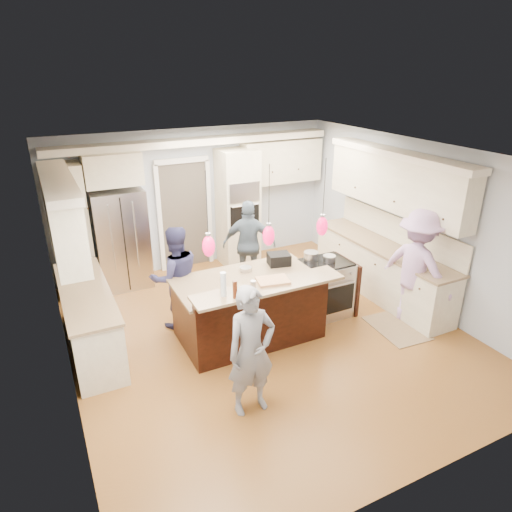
{
  "coord_description": "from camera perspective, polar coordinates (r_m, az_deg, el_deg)",
  "views": [
    {
      "loc": [
        -2.76,
        -5.23,
        3.79
      ],
      "look_at": [
        0.0,
        0.35,
        1.15
      ],
      "focal_mm": 32.0,
      "sensor_mm": 36.0,
      "label": 1
    }
  ],
  "objects": [
    {
      "name": "ground_plane",
      "position": [
        7.02,
        1.29,
        -9.68
      ],
      "size": [
        6.0,
        6.0,
        0.0
      ],
      "primitive_type": "plane",
      "color": "#99662A",
      "rests_on": "ground"
    },
    {
      "name": "room_shell",
      "position": [
        6.23,
        1.43,
        4.53
      ],
      "size": [
        5.54,
        6.04,
        2.72
      ],
      "color": "#B2BCC6",
      "rests_on": "ground"
    },
    {
      "name": "refrigerator",
      "position": [
        8.47,
        -16.51,
        2.05
      ],
      "size": [
        0.9,
        0.7,
        1.8
      ],
      "primitive_type": "cube",
      "color": "#B7B7BC",
      "rests_on": "ground"
    },
    {
      "name": "oven_column",
      "position": [
        9.04,
        -2.28,
        5.99
      ],
      "size": [
        0.72,
        0.69,
        2.3
      ],
      "color": "beige",
      "rests_on": "ground"
    },
    {
      "name": "back_upper_cabinets",
      "position": [
        8.51,
        -11.91,
        8.06
      ],
      "size": [
        5.3,
        0.61,
        2.54
      ],
      "color": "beige",
      "rests_on": "ground"
    },
    {
      "name": "right_counter_run",
      "position": [
        8.07,
        15.92,
        2.27
      ],
      "size": [
        0.64,
        3.1,
        2.51
      ],
      "color": "beige",
      "rests_on": "ground"
    },
    {
      "name": "left_cabinets",
      "position": [
        6.63,
        -21.18,
        -3.06
      ],
      "size": [
        0.64,
        2.3,
        2.51
      ],
      "color": "beige",
      "rests_on": "ground"
    },
    {
      "name": "kitchen_island",
      "position": [
        6.74,
        -0.83,
        -6.4
      ],
      "size": [
        2.1,
        1.46,
        1.12
      ],
      "color": "black",
      "rests_on": "ground"
    },
    {
      "name": "island_range",
      "position": [
        7.44,
        8.75,
        -3.91
      ],
      "size": [
        0.82,
        0.71,
        0.92
      ],
      "color": "#B7B7BC",
      "rests_on": "ground"
    },
    {
      "name": "pendant_lights",
      "position": [
        5.7,
        1.59,
        2.59
      ],
      "size": [
        1.75,
        0.15,
        1.03
      ],
      "color": "black",
      "rests_on": "ground"
    },
    {
      "name": "person_bar_end",
      "position": [
        5.24,
        -0.59,
        -11.83
      ],
      "size": [
        0.58,
        0.39,
        1.6
      ],
      "primitive_type": "imported",
      "rotation": [
        0.0,
        0.0,
        0.01
      ],
      "color": "slate",
      "rests_on": "ground"
    },
    {
      "name": "person_far_left",
      "position": [
        6.97,
        -9.99,
        -2.7
      ],
      "size": [
        0.8,
        0.63,
        1.62
      ],
      "primitive_type": "imported",
      "rotation": [
        0.0,
        0.0,
        3.13
      ],
      "color": "navy",
      "rests_on": "ground"
    },
    {
      "name": "person_far_right",
      "position": [
        8.13,
        -0.85,
        1.44
      ],
      "size": [
        1.02,
        0.78,
        1.61
      ],
      "primitive_type": "imported",
      "rotation": [
        0.0,
        0.0,
        2.67
      ],
      "color": "slate",
      "rests_on": "ground"
    },
    {
      "name": "person_range_side",
      "position": [
        7.38,
        19.47,
        -1.35
      ],
      "size": [
        0.93,
        1.3,
        1.83
      ],
      "primitive_type": "imported",
      "rotation": [
        0.0,
        0.0,
        1.8
      ],
      "color": "#C096CA",
      "rests_on": "ground"
    },
    {
      "name": "floor_rug",
      "position": [
        7.47,
        17.16,
        -8.59
      ],
      "size": [
        0.72,
        1.0,
        0.01
      ],
      "primitive_type": "cube",
      "rotation": [
        0.0,
        0.0,
        -0.07
      ],
      "color": "#977652",
      "rests_on": "ground"
    },
    {
      "name": "water_bottle",
      "position": [
        5.63,
        -4.09,
        -3.55
      ],
      "size": [
        0.07,
        0.07,
        0.32
      ],
      "primitive_type": "cylinder",
      "rotation": [
        0.0,
        0.0,
        -0.0
      ],
      "color": "silver",
      "rests_on": "kitchen_island"
    },
    {
      "name": "beer_bottle_a",
      "position": [
        5.72,
        -4.21,
        -3.61
      ],
      "size": [
        0.07,
        0.07,
        0.23
      ],
      "primitive_type": "cylinder",
      "rotation": [
        0.0,
        0.0,
        -0.16
      ],
      "color": "#471D0C",
      "rests_on": "kitchen_island"
    },
    {
      "name": "beer_bottle_b",
      "position": [
        5.59,
        -2.65,
        -4.2
      ],
      "size": [
        0.06,
        0.06,
        0.24
      ],
      "primitive_type": "cylinder",
      "rotation": [
        0.0,
        0.0,
        -0.04
      ],
      "color": "#471D0C",
      "rests_on": "kitchen_island"
    },
    {
      "name": "beer_bottle_c",
      "position": [
        5.73,
        -4.2,
        -3.64
      ],
      "size": [
        0.07,
        0.07,
        0.22
      ],
      "primitive_type": "cylinder",
      "rotation": [
        0.0,
        0.0,
        0.35
      ],
      "color": "#471D0C",
      "rests_on": "kitchen_island"
    },
    {
      "name": "drink_can",
      "position": [
        5.79,
        -0.34,
        -3.73
      ],
      "size": [
        0.09,
        0.09,
        0.14
      ],
      "primitive_type": "cylinder",
      "rotation": [
        0.0,
        0.0,
        -0.29
      ],
      "color": "#B7B7BC",
      "rests_on": "kitchen_island"
    },
    {
      "name": "cutting_board",
      "position": [
        6.04,
        2.12,
        -3.08
      ],
      "size": [
        0.47,
        0.37,
        0.03
      ],
      "primitive_type": "cube",
      "rotation": [
        0.0,
        0.0,
        -0.19
      ],
      "color": "tan",
      "rests_on": "kitchen_island"
    },
    {
      "name": "pot_large",
      "position": [
        7.23,
        6.9,
        0.01
      ],
      "size": [
        0.23,
        0.23,
        0.13
      ],
      "primitive_type": "cylinder",
      "color": "#B7B7BC",
      "rests_on": "island_range"
    },
    {
      "name": "pot_small",
      "position": [
        7.23,
        9.14,
        -0.3
      ],
      "size": [
        0.2,
        0.2,
        0.1
      ],
      "primitive_type": "cylinder",
      "color": "#B7B7BC",
      "rests_on": "island_range"
    }
  ]
}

